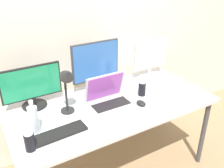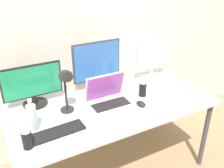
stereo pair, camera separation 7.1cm
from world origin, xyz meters
TOP-DOWN VIEW (x-y plane):
  - ground_plane at (0.00, 0.00)m, footprint 16.00×16.00m
  - wall_back at (0.00, 0.59)m, footprint 7.00×0.08m
  - work_desk at (0.00, 0.00)m, footprint 1.71×0.83m
  - monitor_left at (-0.57, 0.29)m, footprint 0.48×0.20m
  - monitor_center at (0.01, 0.30)m, footprint 0.45×0.19m
  - monitor_right at (0.61, 0.28)m, footprint 0.38×0.21m
  - laptop_silver at (-0.03, 0.01)m, footprint 0.36×0.25m
  - keyboard_main at (-0.53, -0.18)m, footprint 0.40×0.14m
  - keyboard_aux at (0.55, -0.21)m, footprint 0.39×0.16m
  - mouse_by_keyboard at (0.19, -0.15)m, footprint 0.07×0.10m
  - water_bottle at (-0.66, -0.07)m, footprint 0.07×0.07m
  - soda_can_near_keyboard at (-0.74, -0.23)m, footprint 0.07×0.07m
  - soda_can_by_laptop at (0.30, -0.01)m, footprint 0.07×0.07m
  - desk_lamp at (-0.37, 0.03)m, footprint 0.11×0.18m

SIDE VIEW (x-z plane):
  - ground_plane at x=0.00m, z-range 0.00..0.00m
  - work_desk at x=0.00m, z-range 0.31..1.05m
  - keyboard_main at x=-0.53m, z-range 0.74..0.76m
  - keyboard_aux at x=0.55m, z-range 0.74..0.76m
  - mouse_by_keyboard at x=0.19m, z-range 0.74..0.77m
  - laptop_silver at x=-0.03m, z-range 0.67..0.93m
  - soda_can_near_keyboard at x=-0.74m, z-range 0.74..0.87m
  - soda_can_by_laptop at x=0.30m, z-range 0.74..0.87m
  - water_bottle at x=-0.66m, z-range 0.73..0.98m
  - monitor_left at x=-0.57m, z-range 0.75..1.10m
  - monitor_right at x=0.61m, z-range 0.74..1.12m
  - monitor_center at x=0.01m, z-range 0.76..1.21m
  - desk_lamp at x=-0.37m, z-range 0.81..1.21m
  - wall_back at x=0.00m, z-range 0.00..2.60m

